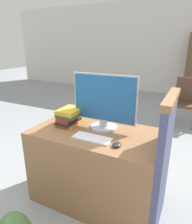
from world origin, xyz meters
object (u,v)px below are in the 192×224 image
object	(u,v)px
keyboard	(92,138)
far_chair	(186,99)
mouse	(117,145)
monitor	(104,103)
book_stack	(69,116)

from	to	relation	value
keyboard	far_chair	bearing A→B (deg)	77.56
keyboard	mouse	bearing A→B (deg)	-6.08
mouse	keyboard	bearing A→B (deg)	173.92
keyboard	monitor	bearing A→B (deg)	92.45
monitor	far_chair	world-z (taller)	monitor
monitor	keyboard	world-z (taller)	monitor
monitor	mouse	size ratio (longest dim) A/B	6.68
monitor	keyboard	xyz separation A→B (m)	(0.01, -0.26, -0.25)
mouse	book_stack	size ratio (longest dim) A/B	0.35
monitor	book_stack	distance (m)	0.40
keyboard	book_stack	distance (m)	0.42
monitor	keyboard	distance (m)	0.36
mouse	far_chair	distance (m)	2.84
book_stack	keyboard	bearing A→B (deg)	-28.27
book_stack	far_chair	bearing A→B (deg)	69.25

